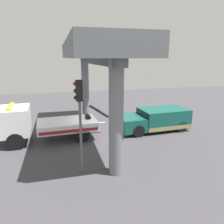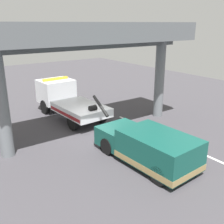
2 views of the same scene
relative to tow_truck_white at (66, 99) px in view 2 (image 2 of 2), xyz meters
The scene contains 8 objects.
ground_plane 4.03m from the tow_truck_white, behind, with size 60.00×40.00×0.10m, color #423F44.
lane_stripe_west 10.30m from the tow_truck_white, 163.86° to the right, with size 2.60×0.16×0.01m, color silver.
lane_stripe_mid 4.92m from the tow_truck_white, 143.38° to the right, with size 2.60×0.16×0.01m, color silver.
lane_stripe_east 3.77m from the tow_truck_white, 52.61° to the right, with size 2.60×0.16×0.01m, color silver.
tow_truck_white is the anchor object (origin of this frame).
towed_van_green 8.41m from the tow_truck_white, behind, with size 5.30×2.44×1.58m.
overpass_structure 5.74m from the tow_truck_white, behind, with size 3.60×12.27×6.26m.
traffic_light_near 5.56m from the tow_truck_white, 116.32° to the left, with size 0.39×0.32×4.34m.
Camera 2 is at (-12.57, 7.81, 6.20)m, focal length 42.54 mm.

